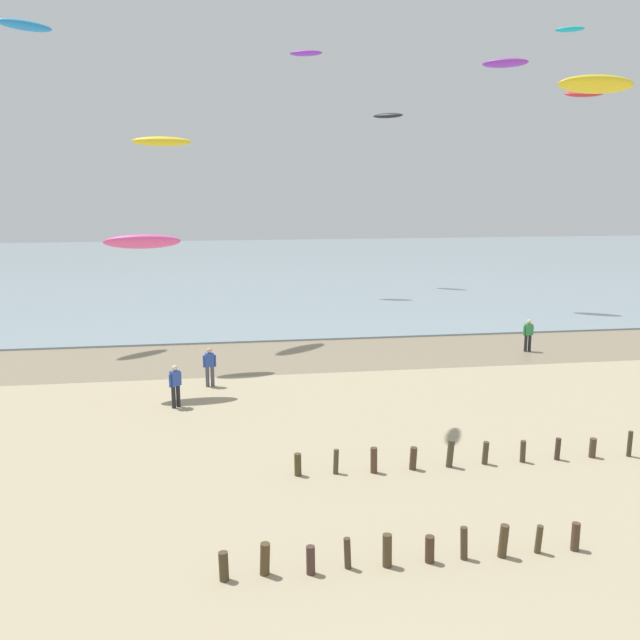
{
  "coord_description": "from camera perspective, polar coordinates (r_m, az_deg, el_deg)",
  "views": [
    {
      "loc": [
        -2.83,
        -7.53,
        8.59
      ],
      "look_at": [
        0.33,
        13.33,
        4.42
      ],
      "focal_mm": 38.66,
      "sensor_mm": 36.0,
      "label": 1
    }
  ],
  "objects": [
    {
      "name": "kite_aloft_8",
      "position": [
        50.5,
        15.08,
        19.85
      ],
      "size": [
        3.15,
        2.48,
        0.73
      ],
      "primitive_type": "ellipsoid",
      "rotation": [
        0.28,
        0.0,
        2.6
      ],
      "color": "purple"
    },
    {
      "name": "person_mid_beach",
      "position": [
        27.49,
        -11.88,
        -5.27
      ],
      "size": [
        0.46,
        0.4,
        1.71
      ],
      "color": "#232328",
      "rests_on": "ground"
    },
    {
      "name": "kite_aloft_3",
      "position": [
        61.67,
        19.97,
        21.68
      ],
      "size": [
        2.31,
        1.75,
        0.47
      ],
      "primitive_type": "ellipsoid",
      "rotation": [
        0.17,
        0.0,
        2.63
      ],
      "color": "#19B2B7"
    },
    {
      "name": "kite_aloft_6",
      "position": [
        28.87,
        -14.5,
        6.3
      ],
      "size": [
        3.14,
        1.34,
        0.86
      ],
      "primitive_type": "ellipsoid",
      "rotation": [
        -0.44,
        0.0,
        0.08
      ],
      "color": "#E54C99"
    },
    {
      "name": "kite_aloft_2",
      "position": [
        55.46,
        -1.17,
        21.21
      ],
      "size": [
        2.62,
        1.57,
        0.49
      ],
      "primitive_type": "ellipsoid",
      "rotation": [
        0.12,
        0.0,
        2.83
      ],
      "color": "purple"
    },
    {
      "name": "kite_aloft_5",
      "position": [
        32.47,
        21.9,
        17.65
      ],
      "size": [
        3.48,
        1.35,
        0.98
      ],
      "primitive_type": "ellipsoid",
      "rotation": [
        -0.46,
        0.0,
        0.03
      ],
      "color": "yellow"
    },
    {
      "name": "kite_aloft_7",
      "position": [
        41.52,
        -23.27,
        21.5
      ],
      "size": [
        2.91,
        2.64,
        0.52
      ],
      "primitive_type": "ellipsoid",
      "rotation": [
        0.04,
        0.0,
        3.83
      ],
      "color": "#2384D1"
    },
    {
      "name": "wet_sand_strip",
      "position": [
        34.98,
        -3.71,
        -3.05
      ],
      "size": [
        120.0,
        6.73,
        0.01
      ],
      "primitive_type": "cube",
      "color": "#84755B",
      "rests_on": "ground"
    },
    {
      "name": "person_nearest_camera",
      "position": [
        37.42,
        16.85,
        -1.14
      ],
      "size": [
        0.57,
        0.24,
        1.71
      ],
      "color": "#232328",
      "rests_on": "ground"
    },
    {
      "name": "groyne_far",
      "position": [
        22.09,
        11.37,
        -10.88
      ],
      "size": [
        10.88,
        0.34,
        0.89
      ],
      "color": "#473D22",
      "rests_on": "ground"
    },
    {
      "name": "groyne_mid",
      "position": [
        16.7,
        6.53,
        -18.41
      ],
      "size": [
        8.54,
        0.35,
        0.82
      ],
      "color": "#453924",
      "rests_on": "ground"
    },
    {
      "name": "kite_aloft_1",
      "position": [
        33.48,
        -12.96,
        14.21
      ],
      "size": [
        2.8,
        1.24,
        0.49
      ],
      "primitive_type": "ellipsoid",
      "rotation": [
        -0.07,
        0.0,
        0.13
      ],
      "color": "yellow"
    },
    {
      "name": "kite_aloft_0",
      "position": [
        59.59,
        5.65,
        16.49
      ],
      "size": [
        2.63,
        2.16,
        0.57
      ],
      "primitive_type": "ellipsoid",
      "rotation": [
        -0.21,
        0.0,
        2.56
      ],
      "color": "black"
    },
    {
      "name": "kite_aloft_11",
      "position": [
        50.41,
        21.02,
        17.1
      ],
      "size": [
        2.62,
        1.61,
        0.71
      ],
      "primitive_type": "ellipsoid",
      "rotation": [
        -0.47,
        0.0,
        2.83
      ],
      "color": "red"
    },
    {
      "name": "person_left_flank",
      "position": [
        30.03,
        -9.12,
        -3.76
      ],
      "size": [
        0.57,
        0.26,
        1.71
      ],
      "color": "#4C4C56",
      "rests_on": "ground"
    },
    {
      "name": "sea",
      "position": [
        72.72,
        -6.34,
        4.37
      ],
      "size": [
        160.0,
        70.0,
        0.1
      ],
      "primitive_type": "cube",
      "color": "#7F939E",
      "rests_on": "ground"
    }
  ]
}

